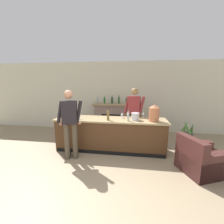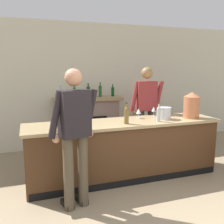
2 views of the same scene
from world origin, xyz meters
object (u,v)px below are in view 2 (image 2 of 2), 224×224
(fireplace_stone, at_px, (88,122))
(ice_bucket_steel, at_px, (164,113))
(wine_bottle_merlot_tall, at_px, (159,113))
(wine_glass_front_right, at_px, (139,111))
(wine_glass_near_bucket, at_px, (167,108))
(person_bartender, at_px, (146,110))
(wine_glass_back_row, at_px, (73,121))
(wine_bottle_port_short, at_px, (63,119))
(potted_plant_corner, at_px, (204,132))
(wine_glass_front_left, at_px, (154,109))
(person_customer, at_px, (75,133))
(wine_glass_by_dispenser, at_px, (52,124))
(copper_dispenser, at_px, (192,105))
(wine_bottle_burgundy_dark, at_px, (126,114))

(fireplace_stone, bearing_deg, ice_bucket_steel, -61.99)
(wine_bottle_merlot_tall, xyz_separation_m, wine_glass_front_right, (-0.19, 0.34, -0.02))
(wine_bottle_merlot_tall, distance_m, wine_glass_near_bucket, 0.61)
(person_bartender, distance_m, wine_glass_back_row, 1.68)
(wine_bottle_port_short, height_order, wine_glass_back_row, wine_bottle_port_short)
(potted_plant_corner, height_order, person_bartender, person_bartender)
(wine_glass_front_left, bearing_deg, wine_glass_back_row, -164.32)
(wine_bottle_merlot_tall, xyz_separation_m, wine_glass_near_bucket, (0.42, 0.44, -0.01))
(wine_bottle_port_short, bearing_deg, person_bartender, 26.48)
(wine_glass_front_left, xyz_separation_m, wine_glass_back_row, (-1.50, -0.42, -0.01))
(person_customer, distance_m, ice_bucket_steel, 1.73)
(wine_glass_front_left, distance_m, wine_glass_by_dispenser, 1.88)
(wine_bottle_port_short, xyz_separation_m, wine_glass_front_left, (1.67, 0.53, -0.04))
(copper_dispenser, distance_m, wine_glass_by_dispenser, 2.34)
(person_customer, xyz_separation_m, wine_glass_near_bucket, (1.85, 0.92, 0.07))
(wine_glass_front_left, bearing_deg, wine_glass_front_right, -163.85)
(person_customer, distance_m, wine_glass_front_right, 1.49)
(copper_dispenser, bearing_deg, wine_glass_back_row, -178.08)
(potted_plant_corner, relative_size, person_bartender, 0.39)
(wine_bottle_burgundy_dark, xyz_separation_m, wine_glass_front_left, (0.69, 0.43, -0.03))
(fireplace_stone, height_order, wine_glass_near_bucket, fireplace_stone)
(wine_glass_near_bucket, bearing_deg, potted_plant_corner, 29.97)
(wine_bottle_burgundy_dark, height_order, wine_glass_back_row, wine_bottle_burgundy_dark)
(wine_bottle_merlot_tall, relative_size, wine_glass_near_bucket, 1.74)
(wine_glass_near_bucket, distance_m, wine_glass_back_row, 1.83)
(ice_bucket_steel, bearing_deg, wine_glass_front_left, 97.83)
(copper_dispenser, relative_size, wine_bottle_burgundy_dark, 1.35)
(person_customer, relative_size, wine_glass_back_row, 12.03)
(ice_bucket_steel, height_order, wine_glass_front_left, ice_bucket_steel)
(person_customer, distance_m, wine_bottle_merlot_tall, 1.51)
(person_bartender, bearing_deg, fireplace_stone, 128.53)
(wine_glass_near_bucket, height_order, wine_glass_front_left, wine_glass_near_bucket)
(potted_plant_corner, bearing_deg, wine_glass_near_bucket, -150.03)
(person_bartender, relative_size, wine_bottle_burgundy_dark, 5.47)
(wine_glass_back_row, bearing_deg, ice_bucket_steel, 4.64)
(ice_bucket_steel, xyz_separation_m, wine_glass_front_right, (-0.38, 0.20, 0.02))
(wine_glass_front_left, xyz_separation_m, wine_glass_front_right, (-0.34, -0.10, -0.00))
(person_customer, bearing_deg, wine_glass_front_left, 30.26)
(fireplace_stone, bearing_deg, wine_glass_front_left, -58.39)
(wine_bottle_burgundy_dark, bearing_deg, wine_glass_by_dispenser, -175.58)
(person_customer, bearing_deg, wine_glass_front_right, 33.55)
(wine_glass_front_right, bearing_deg, ice_bucket_steel, -27.83)
(wine_bottle_burgundy_dark, distance_m, wine_glass_near_bucket, 1.06)
(wine_glass_front_left, bearing_deg, person_customer, -149.74)
(person_bartender, relative_size, copper_dispenser, 4.06)
(potted_plant_corner, height_order, wine_bottle_port_short, wine_bottle_port_short)
(person_customer, bearing_deg, potted_plant_corner, 28.11)
(ice_bucket_steel, height_order, wine_glass_back_row, ice_bucket_steel)
(wine_glass_near_bucket, bearing_deg, wine_bottle_merlot_tall, -133.80)
(potted_plant_corner, relative_size, wine_bottle_merlot_tall, 2.35)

